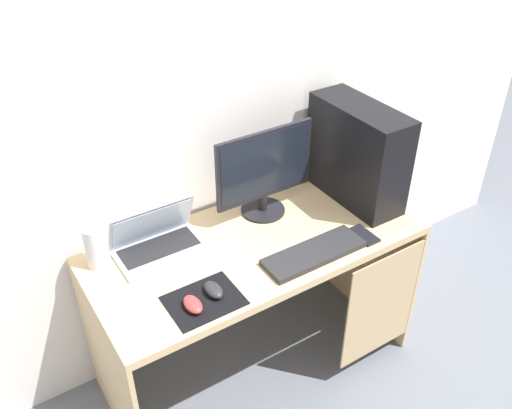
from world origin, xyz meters
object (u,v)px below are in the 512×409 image
mouse_left (214,290)px  laptop (157,241)px  mouse_right (193,304)px  cell_phone (364,235)px  pc_tower (357,153)px  keyboard (314,253)px  speaker (96,246)px  monitor (264,172)px

mouse_left → laptop: bearing=99.9°
mouse_left → mouse_right: bearing=-165.3°
laptop → cell_phone: (0.74, -0.37, -0.03)m
pc_tower → keyboard: (-0.41, -0.24, -0.21)m
mouse_right → pc_tower: bearing=14.9°
laptop → speaker: 0.23m
monitor → speaker: size_ratio=2.58×
laptop → speaker: (-0.23, 0.04, 0.05)m
pc_tower → monitor: (-0.41, 0.11, -0.02)m
mouse_left → cell_phone: (0.68, -0.03, -0.02)m
keyboard → mouse_left: size_ratio=4.38×
speaker → laptop: bearing=-9.1°
pc_tower → mouse_left: (-0.84, -0.22, -0.20)m
monitor → laptop: monitor is taller
monitor → mouse_left: (-0.43, -0.33, -0.18)m
laptop → cell_phone: 0.83m
pc_tower → mouse_left: pc_tower is taller
monitor → cell_phone: (0.25, -0.36, -0.20)m
speaker → keyboard: bearing=-29.0°
mouse_left → cell_phone: 0.68m
speaker → keyboard: 0.83m
mouse_left → mouse_right: size_ratio=1.00×
pc_tower → keyboard: pc_tower is taller
monitor → mouse_right: size_ratio=4.70×
laptop → cell_phone: laptop is taller
mouse_left → cell_phone: size_ratio=0.74×
pc_tower → mouse_right: (-0.93, -0.25, -0.20)m
laptop → mouse_right: size_ratio=3.61×
pc_tower → cell_phone: 0.37m
speaker → keyboard: (0.72, -0.40, -0.08)m
laptop → mouse_right: 0.37m
speaker → mouse_right: 0.45m
laptop → mouse_left: 0.35m
laptop → pc_tower: bearing=-7.5°
pc_tower → mouse_left: size_ratio=4.94×
monitor → speaker: (-0.72, 0.05, -0.11)m
monitor → keyboard: 0.40m
speaker → mouse_right: speaker is taller
keyboard → speaker: bearing=151.0°
laptop → speaker: size_ratio=1.98×
mouse_right → cell_phone: bearing=-0.5°
speaker → cell_phone: speaker is taller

